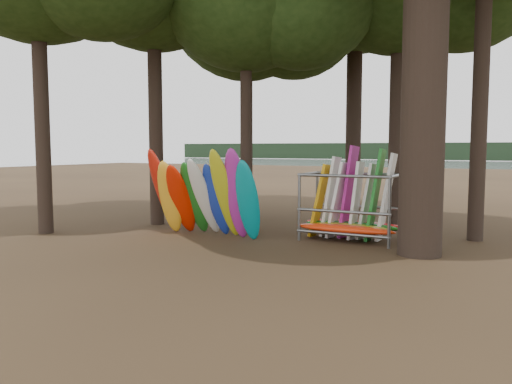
% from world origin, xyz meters
% --- Properties ---
extents(ground, '(120.00, 120.00, 0.00)m').
position_xyz_m(ground, '(0.00, 0.00, 0.00)').
color(ground, '#47331E').
rests_on(ground, ground).
extents(lake, '(160.00, 160.00, 0.00)m').
position_xyz_m(lake, '(0.00, 60.00, 0.00)').
color(lake, gray).
rests_on(lake, ground).
extents(far_shore, '(160.00, 4.00, 4.00)m').
position_xyz_m(far_shore, '(0.00, 110.00, 2.00)').
color(far_shore, black).
rests_on(far_shore, ground).
extents(kayak_row, '(4.11, 1.91, 2.93)m').
position_xyz_m(kayak_row, '(-2.21, 0.66, 1.26)').
color(kayak_row, red).
rests_on(kayak_row, ground).
extents(storage_rack, '(3.17, 1.55, 2.87)m').
position_xyz_m(storage_rack, '(2.12, 2.18, 0.96)').
color(storage_rack, slate).
rests_on(storage_rack, ground).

